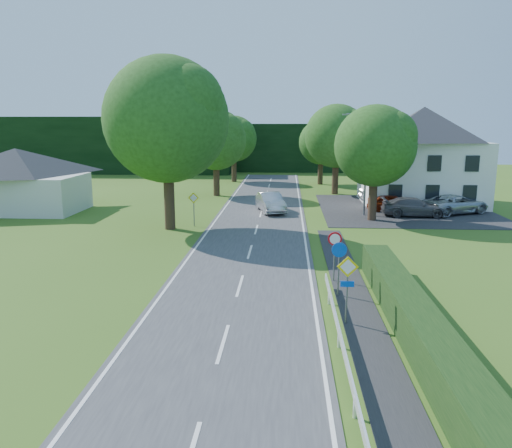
# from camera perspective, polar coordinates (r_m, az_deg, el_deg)

# --- Properties ---
(road) EXTENTS (7.00, 80.00, 0.04)m
(road) POSITION_cam_1_polar(r_m,az_deg,el_deg) (30.42, -0.43, -2.26)
(road) COLOR #3A3A3D
(road) RESTS_ON ground
(footpath) EXTENTS (1.50, 44.00, 0.04)m
(footpath) POSITION_cam_1_polar(r_m,az_deg,el_deg) (13.89, 16.00, -20.59)
(footpath) COLOR black
(footpath) RESTS_ON ground
(parking_pad) EXTENTS (14.00, 16.00, 0.04)m
(parking_pad) POSITION_cam_1_polar(r_m,az_deg,el_deg) (44.21, 16.51, 1.64)
(parking_pad) COLOR black
(parking_pad) RESTS_ON ground
(line_edge_left) EXTENTS (0.12, 80.00, 0.01)m
(line_edge_left) POSITION_cam_1_polar(r_m,az_deg,el_deg) (30.81, -6.48, -2.11)
(line_edge_left) COLOR white
(line_edge_left) RESTS_ON road
(line_edge_right) EXTENTS (0.12, 80.00, 0.01)m
(line_edge_right) POSITION_cam_1_polar(r_m,az_deg,el_deg) (30.37, 5.70, -2.30)
(line_edge_right) COLOR white
(line_edge_right) RESTS_ON road
(line_centre) EXTENTS (0.12, 80.00, 0.01)m
(line_centre) POSITION_cam_1_polar(r_m,az_deg,el_deg) (30.42, -0.43, -2.22)
(line_centre) COLOR white
(line_centre) RESTS_ON road
(tree_main) EXTENTS (9.40, 9.40, 11.64)m
(tree_main) POSITION_cam_1_polar(r_m,az_deg,el_deg) (34.45, -10.10, 8.95)
(tree_main) COLOR #204615
(tree_main) RESTS_ON ground
(tree_left_far) EXTENTS (7.00, 7.00, 8.58)m
(tree_left_far) POSITION_cam_1_polar(r_m,az_deg,el_deg) (50.06, -4.59, 8.12)
(tree_left_far) COLOR #204615
(tree_left_far) RESTS_ON ground
(tree_right_far) EXTENTS (7.40, 7.40, 9.09)m
(tree_right_far) POSITION_cam_1_polar(r_m,az_deg,el_deg) (51.77, 9.14, 8.41)
(tree_right_far) COLOR #204615
(tree_right_far) RESTS_ON ground
(tree_left_back) EXTENTS (6.60, 6.60, 8.07)m
(tree_left_back) POSITION_cam_1_polar(r_m,az_deg,el_deg) (61.90, -2.54, 8.57)
(tree_left_back) COLOR #204615
(tree_left_back) RESTS_ON ground
(tree_right_back) EXTENTS (6.20, 6.20, 7.56)m
(tree_right_back) POSITION_cam_1_polar(r_m,az_deg,el_deg) (59.69, 7.43, 8.13)
(tree_right_back) COLOR #204615
(tree_right_back) RESTS_ON ground
(tree_right_mid) EXTENTS (7.00, 7.00, 8.58)m
(tree_right_mid) POSITION_cam_1_polar(r_m,az_deg,el_deg) (38.13, 13.37, 6.75)
(tree_right_mid) COLOR #204615
(tree_right_mid) RESTS_ON ground
(treeline_left) EXTENTS (44.00, 6.00, 8.00)m
(treeline_left) POSITION_cam_1_polar(r_m,az_deg,el_deg) (77.60, -19.44, 8.52)
(treeline_left) COLOR black
(treeline_left) RESTS_ON ground
(treeline_right) EXTENTS (30.00, 5.00, 7.00)m
(treeline_right) POSITION_cam_1_polar(r_m,az_deg,el_deg) (75.79, 8.16, 8.62)
(treeline_right) COLOR black
(treeline_right) RESTS_ON ground
(bungalow_left) EXTENTS (11.00, 6.50, 5.20)m
(bungalow_left) POSITION_cam_1_polar(r_m,az_deg,el_deg) (45.45, -25.59, 4.67)
(bungalow_left) COLOR silver
(bungalow_left) RESTS_ON ground
(house_white) EXTENTS (10.60, 8.40, 8.60)m
(house_white) POSITION_cam_1_polar(r_m,az_deg,el_deg) (47.09, 18.41, 7.49)
(house_white) COLOR white
(house_white) RESTS_ON ground
(streetlight) EXTENTS (2.03, 0.18, 8.00)m
(streetlight) POSITION_cam_1_polar(r_m,az_deg,el_deg) (40.01, 12.28, 7.27)
(streetlight) COLOR slate
(streetlight) RESTS_ON ground
(sign_priority_right) EXTENTS (0.78, 0.09, 2.59)m
(sign_priority_right) POSITION_cam_1_polar(r_m,az_deg,el_deg) (18.43, 10.41, -6.02)
(sign_priority_right) COLOR slate
(sign_priority_right) RESTS_ON ground
(sign_roundabout) EXTENTS (0.64, 0.08, 2.37)m
(sign_roundabout) POSITION_cam_1_polar(r_m,az_deg,el_deg) (21.33, 9.46, -3.90)
(sign_roundabout) COLOR slate
(sign_roundabout) RESTS_ON ground
(sign_speed_limit) EXTENTS (0.64, 0.11, 2.37)m
(sign_speed_limit) POSITION_cam_1_polar(r_m,az_deg,el_deg) (23.22, 8.98, -2.36)
(sign_speed_limit) COLOR slate
(sign_speed_limit) RESTS_ON ground
(sign_priority_left) EXTENTS (0.78, 0.09, 2.44)m
(sign_priority_left) POSITION_cam_1_polar(r_m,az_deg,el_deg) (35.51, -7.14, 2.46)
(sign_priority_left) COLOR slate
(sign_priority_left) RESTS_ON ground
(moving_car) EXTENTS (2.79, 5.06, 1.58)m
(moving_car) POSITION_cam_1_polar(r_m,az_deg,el_deg) (40.92, 1.68, 2.49)
(moving_car) COLOR #B0B1B5
(moving_car) RESTS_ON road
(motorcycle) EXTENTS (1.41, 2.20, 1.09)m
(motorcycle) POSITION_cam_1_polar(r_m,az_deg,el_deg) (42.62, 1.08, 2.53)
(motorcycle) COLOR black
(motorcycle) RESTS_ON road
(parked_car_red) EXTENTS (4.36, 2.35, 1.41)m
(parked_car_red) POSITION_cam_1_polar(r_m,az_deg,el_deg) (42.76, 15.32, 2.36)
(parked_car_red) COLOR maroon
(parked_car_red) RESTS_ON parking_pad
(parked_car_silver_a) EXTENTS (4.92, 1.86, 1.60)m
(parked_car_silver_a) POSITION_cam_1_polar(r_m,az_deg,el_deg) (47.52, 14.64, 3.41)
(parked_car_silver_a) COLOR #AEADB2
(parked_car_silver_a) RESTS_ON parking_pad
(parked_car_grey) EXTENTS (5.10, 2.23, 1.46)m
(parked_car_grey) POSITION_cam_1_polar(r_m,az_deg,el_deg) (40.97, 17.59, 1.88)
(parked_car_grey) COLOR #535257
(parked_car_grey) RESTS_ON parking_pad
(parked_car_silver_b) EXTENTS (6.06, 4.68, 1.53)m
(parked_car_silver_b) POSITION_cam_1_polar(r_m,az_deg,el_deg) (43.33, 21.83, 2.14)
(parked_car_silver_b) COLOR #B6B7BE
(parked_car_silver_b) RESTS_ON parking_pad
(parasol) EXTENTS (1.91, 1.95, 1.73)m
(parasol) POSITION_cam_1_polar(r_m,az_deg,el_deg) (45.79, 14.76, 3.19)
(parasol) COLOR red
(parasol) RESTS_ON parking_pad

